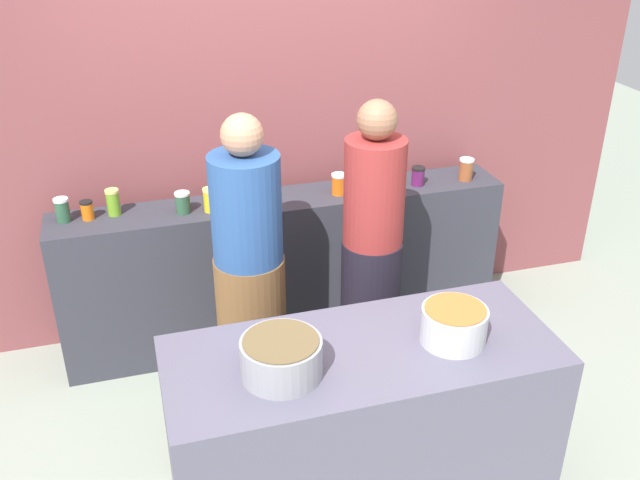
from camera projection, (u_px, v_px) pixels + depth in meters
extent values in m
plane|color=gray|center=(339.00, 450.00, 3.66)|extent=(12.00, 12.00, 0.00)
cube|color=brown|center=(268.00, 91.00, 4.20)|extent=(4.80, 0.12, 3.00)
cube|color=#31323C|center=(286.00, 268.00, 4.38)|extent=(2.70, 0.36, 0.95)
cube|color=#575467|center=(360.00, 425.00, 3.21)|extent=(1.70, 0.70, 0.85)
cylinder|color=#2B5339|center=(63.00, 211.00, 3.85)|extent=(0.08, 0.08, 0.12)
cylinder|color=silver|center=(60.00, 200.00, 3.82)|extent=(0.08, 0.08, 0.01)
cylinder|color=orange|center=(87.00, 211.00, 3.88)|extent=(0.07, 0.07, 0.10)
cylinder|color=black|center=(86.00, 202.00, 3.86)|extent=(0.07, 0.07, 0.01)
cylinder|color=#669A23|center=(113.00, 204.00, 3.93)|extent=(0.07, 0.07, 0.13)
cylinder|color=#D6C666|center=(112.00, 191.00, 3.89)|extent=(0.08, 0.08, 0.02)
cylinder|color=#2D5239|center=(183.00, 204.00, 3.96)|extent=(0.08, 0.08, 0.11)
cylinder|color=silver|center=(182.00, 194.00, 3.93)|extent=(0.09, 0.09, 0.01)
cylinder|color=gold|center=(211.00, 201.00, 3.98)|extent=(0.08, 0.08, 0.12)
cylinder|color=#D6C666|center=(210.00, 190.00, 3.94)|extent=(0.09, 0.09, 0.02)
cylinder|color=gold|center=(234.00, 196.00, 4.05)|extent=(0.09, 0.09, 0.10)
cylinder|color=silver|center=(233.00, 187.00, 4.03)|extent=(0.09, 0.09, 0.02)
cylinder|color=#D35D14|center=(339.00, 185.00, 4.19)|extent=(0.09, 0.09, 0.11)
cylinder|color=silver|center=(339.00, 175.00, 4.16)|extent=(0.09, 0.09, 0.01)
cylinder|color=brown|center=(363.00, 176.00, 4.29)|extent=(0.09, 0.09, 0.13)
cylinder|color=silver|center=(363.00, 165.00, 4.26)|extent=(0.09, 0.09, 0.01)
cylinder|color=#581A4E|center=(418.00, 177.00, 4.31)|extent=(0.08, 0.08, 0.10)
cylinder|color=black|center=(419.00, 168.00, 4.28)|extent=(0.08, 0.08, 0.01)
cylinder|color=brown|center=(466.00, 170.00, 4.38)|extent=(0.09, 0.09, 0.12)
cylinder|color=silver|center=(467.00, 160.00, 4.35)|extent=(0.09, 0.09, 0.01)
cylinder|color=gray|center=(281.00, 358.00, 2.83)|extent=(0.33, 0.33, 0.16)
cylinder|color=brown|center=(281.00, 341.00, 2.79)|extent=(0.31, 0.31, 0.00)
cylinder|color=#B7B7BC|center=(454.00, 325.00, 3.04)|extent=(0.29, 0.29, 0.16)
cylinder|color=#BB642D|center=(455.00, 309.00, 3.00)|extent=(0.26, 0.26, 0.00)
cylinder|color=brown|center=(253.00, 332.00, 3.81)|extent=(0.37, 0.37, 0.91)
cylinder|color=#294E8A|center=(246.00, 209.00, 3.47)|extent=(0.35, 0.35, 0.56)
sphere|color=tan|center=(242.00, 135.00, 3.29)|extent=(0.21, 0.21, 0.21)
cylinder|color=black|center=(370.00, 315.00, 3.95)|extent=(0.33, 0.33, 0.92)
cylinder|color=maroon|center=(374.00, 192.00, 3.60)|extent=(0.32, 0.32, 0.57)
sphere|color=#8C6047|center=(377.00, 120.00, 3.43)|extent=(0.20, 0.20, 0.20)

